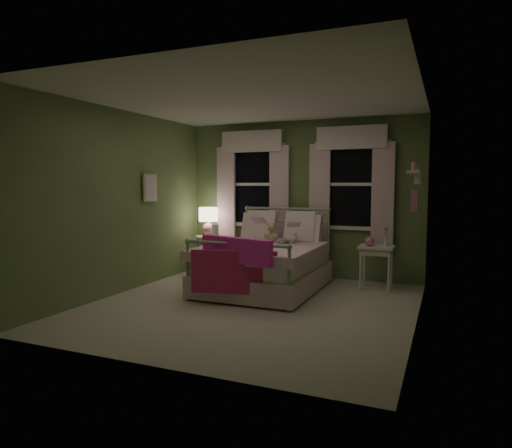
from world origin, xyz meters
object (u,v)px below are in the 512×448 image
at_px(bed, 265,264).
at_px(nightstand_left, 209,249).
at_px(child_right, 293,227).
at_px(teddy_bear, 272,234).
at_px(nightstand_right, 376,252).
at_px(child_left, 259,223).
at_px(table_lamp, 208,219).

relative_size(bed, nightstand_left, 3.13).
relative_size(child_right, teddy_bear, 2.18).
xyz_separation_m(bed, nightstand_right, (1.50, 0.65, 0.17)).
height_order(child_right, teddy_bear, child_right).
bearing_deg(child_right, nightstand_left, 8.68).
relative_size(child_left, child_right, 1.13).
bearing_deg(table_lamp, child_left, -18.50).
xyz_separation_m(bed, child_right, (0.28, 0.42, 0.51)).
height_order(child_right, nightstand_right, child_right).
bearing_deg(bed, child_left, 123.60).
height_order(child_left, teddy_bear, child_left).
xyz_separation_m(table_lamp, nightstand_right, (2.88, -0.14, -0.40)).
xyz_separation_m(teddy_bear, nightstand_right, (1.50, 0.38, -0.24)).
xyz_separation_m(nightstand_left, table_lamp, (0.00, -0.00, 0.54)).
bearing_deg(child_left, bed, 107.67).
xyz_separation_m(child_left, teddy_bear, (0.28, -0.16, -0.15)).
xyz_separation_m(bed, table_lamp, (-1.38, 0.79, 0.57)).
xyz_separation_m(child_right, nightstand_left, (-1.66, 0.37, -0.48)).
bearing_deg(table_lamp, nightstand_right, -2.84).
relative_size(bed, child_left, 2.75).
bearing_deg(table_lamp, bed, -29.78).
bearing_deg(child_left, table_lamp, -34.43).
distance_m(bed, child_left, 0.75).
bearing_deg(table_lamp, teddy_bear, -20.88).
bearing_deg(nightstand_right, child_left, -172.83).
distance_m(bed, child_right, 0.72).
distance_m(child_left, nightstand_left, 1.27).
distance_m(bed, table_lamp, 1.69).
bearing_deg(teddy_bear, bed, -90.00).
relative_size(table_lamp, nightstand_right, 0.76).
bearing_deg(child_right, child_left, 21.18).
xyz_separation_m(child_right, nightstand_right, (1.22, 0.22, -0.35)).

